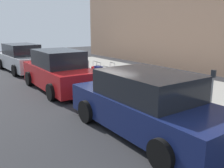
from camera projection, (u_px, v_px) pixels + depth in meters
name	position (u px, v px, depth m)	size (l,w,h in m)	color
ground_plane	(100.00, 89.00, 10.76)	(40.00, 40.00, 0.00)	#28282B
sidewalk_curb	(143.00, 80.00, 12.16)	(18.00, 5.00, 0.14)	#9E9B93
suitcase_silver_0	(178.00, 96.00, 8.22)	(0.41, 0.21, 0.59)	#9EA0A8
suitcase_maroon_1	(166.00, 93.00, 8.49)	(0.37, 0.24, 0.81)	maroon
suitcase_teal_2	(157.00, 88.00, 8.85)	(0.47, 0.27, 0.99)	#0F606B
suitcase_navy_3	(148.00, 85.00, 9.23)	(0.42, 0.23, 0.83)	navy
suitcase_red_4	(140.00, 85.00, 9.61)	(0.37, 0.21, 0.65)	red
suitcase_black_5	(134.00, 81.00, 10.03)	(0.50, 0.24, 0.99)	black
suitcase_olive_6	(124.00, 79.00, 10.36)	(0.42, 0.23, 0.76)	#59601E
suitcase_silver_7	(119.00, 78.00, 10.77)	(0.44, 0.26, 0.81)	#9EA0A8
suitcase_maroon_8	(112.00, 75.00, 11.13)	(0.42, 0.25, 0.95)	maroon
suitcase_teal_9	(106.00, 76.00, 11.52)	(0.47, 0.24, 0.71)	#0F606B
suitcase_navy_10	(99.00, 73.00, 11.89)	(0.49, 0.30, 0.85)	navy
suitcase_red_11	(95.00, 72.00, 12.36)	(0.45, 0.20, 0.83)	red
fire_hydrant	(87.00, 67.00, 12.88)	(0.39, 0.21, 0.82)	#99999E
bollard_post	(79.00, 66.00, 13.27)	(0.12, 0.12, 0.86)	brown
parking_meter	(212.00, 85.00, 7.34)	(0.12, 0.09, 1.27)	slate
parked_car_navy_0	(146.00, 105.00, 6.21)	(4.70, 2.11, 1.57)	#141E4C
parked_car_red_1	(59.00, 71.00, 10.50)	(4.62, 2.06, 1.69)	#AD1619
parked_car_silver_2	(22.00, 58.00, 14.83)	(4.76, 2.09, 1.62)	#B2B5BA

